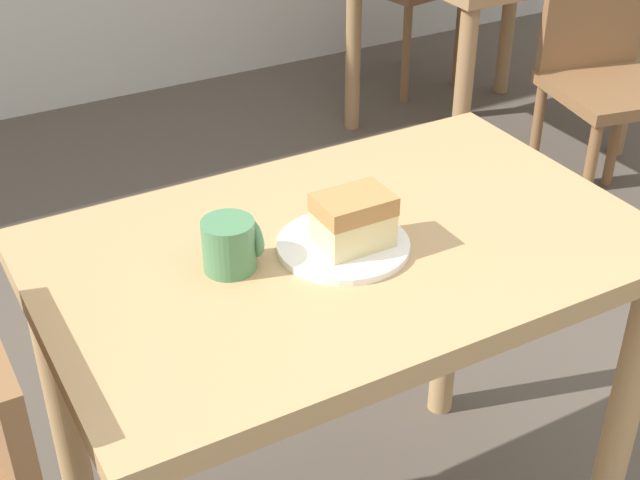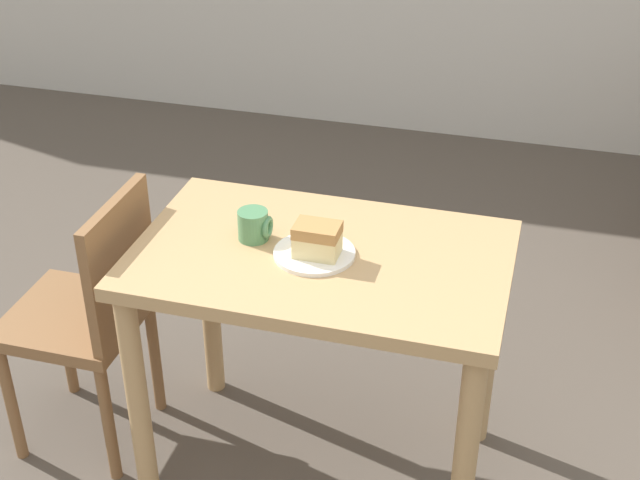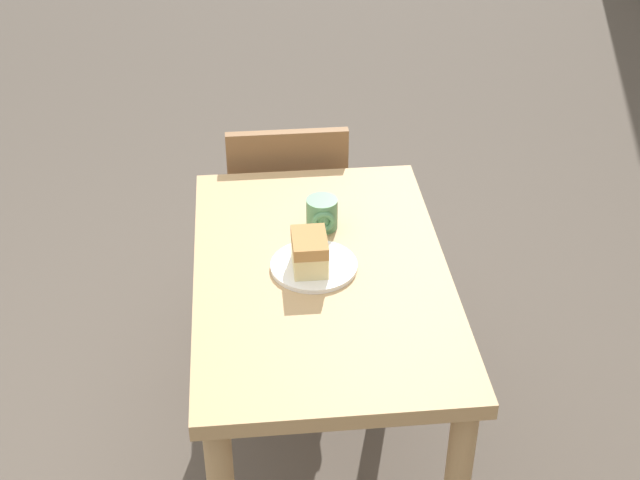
{
  "view_description": "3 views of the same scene",
  "coord_description": "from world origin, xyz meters",
  "px_view_note": "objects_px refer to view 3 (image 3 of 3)",
  "views": [
    {
      "loc": [
        -0.78,
        -0.62,
        1.54
      ],
      "look_at": [
        -0.2,
        0.42,
        0.8
      ],
      "focal_mm": 50.0,
      "sensor_mm": 36.0,
      "label": 1
    },
    {
      "loc": [
        0.39,
        -1.49,
        2.01
      ],
      "look_at": [
        -0.14,
        0.4,
        0.83
      ],
      "focal_mm": 50.0,
      "sensor_mm": 36.0,
      "label": 2
    },
    {
      "loc": [
        1.61,
        0.25,
        2.07
      ],
      "look_at": [
        -0.18,
        0.43,
        0.84
      ],
      "focal_mm": 50.0,
      "sensor_mm": 36.0,
      "label": 3
    }
  ],
  "objects_px": {
    "dining_table_near": "(321,313)",
    "chair_near_window": "(287,219)",
    "coffee_mug": "(322,214)",
    "plate": "(314,266)",
    "cake_slice": "(310,252)"
  },
  "relations": [
    {
      "from": "dining_table_near",
      "to": "chair_near_window",
      "type": "bearing_deg",
      "value": -176.22
    },
    {
      "from": "chair_near_window",
      "to": "coffee_mug",
      "type": "bearing_deg",
      "value": 97.55
    },
    {
      "from": "plate",
      "to": "dining_table_near",
      "type": "bearing_deg",
      "value": 54.19
    },
    {
      "from": "plate",
      "to": "coffee_mug",
      "type": "relative_size",
      "value": 2.39
    },
    {
      "from": "plate",
      "to": "cake_slice",
      "type": "bearing_deg",
      "value": -45.63
    },
    {
      "from": "dining_table_near",
      "to": "plate",
      "type": "xyz_separation_m",
      "value": [
        -0.01,
        -0.02,
        0.14
      ]
    },
    {
      "from": "chair_near_window",
      "to": "coffee_mug",
      "type": "distance_m",
      "value": 0.6
    },
    {
      "from": "plate",
      "to": "cake_slice",
      "type": "distance_m",
      "value": 0.05
    },
    {
      "from": "dining_table_near",
      "to": "plate",
      "type": "relative_size",
      "value": 4.62
    },
    {
      "from": "chair_near_window",
      "to": "cake_slice",
      "type": "relative_size",
      "value": 7.33
    },
    {
      "from": "dining_table_near",
      "to": "cake_slice",
      "type": "bearing_deg",
      "value": -93.94
    },
    {
      "from": "dining_table_near",
      "to": "plate",
      "type": "distance_m",
      "value": 0.14
    },
    {
      "from": "plate",
      "to": "cake_slice",
      "type": "xyz_separation_m",
      "value": [
        0.01,
        -0.01,
        0.05
      ]
    },
    {
      "from": "cake_slice",
      "to": "coffee_mug",
      "type": "bearing_deg",
      "value": 165.38
    },
    {
      "from": "coffee_mug",
      "to": "chair_near_window",
      "type": "bearing_deg",
      "value": -172.45
    }
  ]
}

